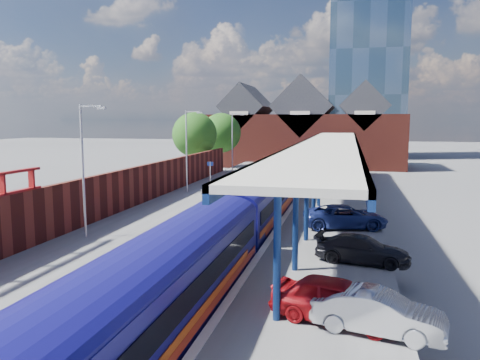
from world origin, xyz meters
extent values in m
plane|color=#5B5B5E|center=(0.00, 30.00, 0.00)|extent=(240.00, 240.00, 0.00)
cube|color=#473D33|center=(0.00, 20.00, 0.03)|extent=(6.00, 76.00, 0.06)
cube|color=slate|center=(-2.22, 20.00, 0.12)|extent=(0.07, 76.00, 0.14)
cube|color=slate|center=(-0.78, 20.00, 0.12)|extent=(0.07, 76.00, 0.14)
cube|color=slate|center=(0.78, 20.00, 0.12)|extent=(0.07, 76.00, 0.14)
cube|color=slate|center=(2.22, 20.00, 0.12)|extent=(0.07, 76.00, 0.14)
cube|color=#565659|center=(-5.50, 20.00, 0.50)|extent=(5.00, 76.00, 1.00)
cube|color=#565659|center=(6.00, 20.00, 0.50)|extent=(6.00, 76.00, 1.00)
cube|color=silver|center=(-3.15, 20.00, 1.02)|extent=(0.30, 76.00, 0.05)
cube|color=silver|center=(3.15, 20.00, 1.02)|extent=(0.30, 76.00, 0.05)
cube|color=yellow|center=(-3.75, 20.00, 1.01)|extent=(0.14, 76.00, 0.01)
cube|color=#0F0D5B|center=(1.50, -2.84, 1.90)|extent=(2.83, 16.01, 2.50)
cube|color=#0F0D5B|center=(1.50, -2.84, 3.15)|extent=(2.83, 16.01, 0.60)
cube|color=#0F0D5B|center=(1.50, 13.76, 1.90)|extent=(2.83, 16.01, 2.50)
cube|color=#0F0D5B|center=(1.50, 13.76, 3.15)|extent=(2.83, 16.01, 0.60)
cube|color=#0F0D5B|center=(1.50, 30.36, 1.90)|extent=(2.83, 16.01, 2.50)
cube|color=#0F0D5B|center=(1.50, 30.36, 3.15)|extent=(2.83, 16.01, 0.60)
cube|color=#0F0D5B|center=(1.50, 46.96, 1.90)|extent=(2.83, 16.01, 2.50)
cube|color=#0F0D5B|center=(1.50, 46.96, 3.15)|extent=(2.83, 16.01, 0.60)
cube|color=black|center=(0.08, 22.06, 2.35)|extent=(0.04, 60.54, 0.70)
cube|color=#D14B0D|center=(0.07, 22.06, 1.55)|extent=(0.03, 55.27, 0.30)
cube|color=#B0230B|center=(0.06, 22.06, 1.30)|extent=(0.03, 55.27, 0.30)
cube|color=black|center=(1.50, 52.56, 0.30)|extent=(2.00, 2.40, 0.60)
cylinder|color=navy|center=(5.00, -2.00, 3.10)|extent=(0.24, 0.24, 4.20)
cylinder|color=navy|center=(5.00, 3.00, 3.10)|extent=(0.24, 0.24, 4.20)
cylinder|color=navy|center=(5.00, 8.00, 3.10)|extent=(0.24, 0.24, 4.20)
cylinder|color=navy|center=(5.00, 13.00, 3.10)|extent=(0.24, 0.24, 4.20)
cylinder|color=navy|center=(5.00, 18.00, 3.10)|extent=(0.24, 0.24, 4.20)
cylinder|color=navy|center=(5.00, 23.00, 3.10)|extent=(0.24, 0.24, 4.20)
cylinder|color=navy|center=(5.00, 28.00, 3.10)|extent=(0.24, 0.24, 4.20)
cylinder|color=navy|center=(5.00, 33.00, 3.10)|extent=(0.24, 0.24, 4.20)
cylinder|color=navy|center=(5.00, 38.00, 3.10)|extent=(0.24, 0.24, 4.20)
cylinder|color=navy|center=(5.00, 43.00, 3.10)|extent=(0.24, 0.24, 4.20)
cube|color=beige|center=(5.50, 22.00, 5.35)|extent=(4.50, 52.00, 0.25)
cube|color=navy|center=(3.35, 22.00, 5.20)|extent=(0.20, 52.00, 0.55)
cube|color=navy|center=(7.65, 22.00, 5.20)|extent=(0.20, 52.00, 0.55)
cylinder|color=#A5A8AA|center=(-6.50, 6.00, 4.50)|extent=(0.12, 0.12, 7.00)
cube|color=#A5A8AA|center=(-5.90, 6.00, 7.90)|extent=(1.20, 0.08, 0.08)
cube|color=#A5A8AA|center=(-5.30, 6.00, 7.80)|extent=(0.45, 0.18, 0.12)
cylinder|color=#A5A8AA|center=(-6.50, 22.00, 4.50)|extent=(0.12, 0.12, 7.00)
cube|color=#A5A8AA|center=(-5.90, 22.00, 7.90)|extent=(1.20, 0.08, 0.08)
cube|color=#A5A8AA|center=(-5.30, 22.00, 7.80)|extent=(0.45, 0.18, 0.12)
cylinder|color=#A5A8AA|center=(-6.50, 38.00, 4.50)|extent=(0.12, 0.12, 7.00)
cube|color=#A5A8AA|center=(-5.90, 38.00, 7.90)|extent=(1.20, 0.08, 0.08)
cube|color=#A5A8AA|center=(-5.30, 38.00, 7.80)|extent=(0.45, 0.18, 0.12)
cylinder|color=#A5A8AA|center=(-5.00, 24.00, 2.25)|extent=(0.08, 0.08, 2.50)
cube|color=#0C194C|center=(-5.00, 24.00, 3.30)|extent=(0.55, 0.06, 0.35)
cube|color=#5D2018|center=(-8.10, 14.00, 2.40)|extent=(0.35, 50.00, 2.80)
cube|color=maroon|center=(-8.10, 2.00, 4.30)|extent=(0.30, 0.12, 1.00)
cube|color=maroon|center=(-8.10, 4.00, 4.30)|extent=(0.30, 0.12, 1.00)
cube|color=#5D2018|center=(0.00, 58.00, 4.00)|extent=(30.00, 12.00, 8.00)
cube|color=#232328|center=(-9.00, 58.00, 9.20)|extent=(7.13, 12.00, 7.13)
cube|color=#232328|center=(0.00, 58.00, 9.20)|extent=(9.16, 12.00, 9.16)
cube|color=#232328|center=(9.00, 58.00, 9.20)|extent=(7.13, 12.00, 7.13)
cube|color=beige|center=(-9.00, 51.95, 8.20)|extent=(2.80, 0.15, 0.50)
cube|color=beige|center=(0.00, 51.95, 8.20)|extent=(2.80, 0.15, 0.50)
cube|color=beige|center=(9.00, 51.95, 8.20)|extent=(2.80, 0.15, 0.50)
cube|color=#48667C|center=(10.00, 80.00, 20.00)|extent=(14.00, 14.00, 40.00)
cylinder|color=#382314|center=(-10.50, 36.00, 2.00)|extent=(0.44, 0.44, 4.00)
sphere|color=#1D4913|center=(-10.50, 36.00, 5.50)|extent=(5.20, 5.20, 5.20)
sphere|color=#1D4913|center=(-9.70, 35.50, 4.80)|extent=(3.20, 3.20, 3.20)
cylinder|color=#382314|center=(-9.50, 44.00, 2.00)|extent=(0.44, 0.44, 4.00)
sphere|color=#1D4913|center=(-9.50, 44.00, 5.50)|extent=(5.20, 5.20, 5.20)
sphere|color=#1D4913|center=(-8.70, 43.50, 4.80)|extent=(3.20, 3.20, 3.20)
imported|color=maroon|center=(6.82, -1.69, 1.69)|extent=(4.35, 2.60, 1.39)
imported|color=#B6B7BB|center=(8.03, -2.22, 1.62)|extent=(3.99, 2.13, 1.25)
imported|color=black|center=(7.75, 4.73, 1.59)|extent=(4.30, 2.36, 1.18)
imported|color=navy|center=(6.95, 11.32, 1.66)|extent=(5.11, 3.10, 1.33)
camera|label=1|loc=(7.07, -15.81, 7.20)|focal=35.00mm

